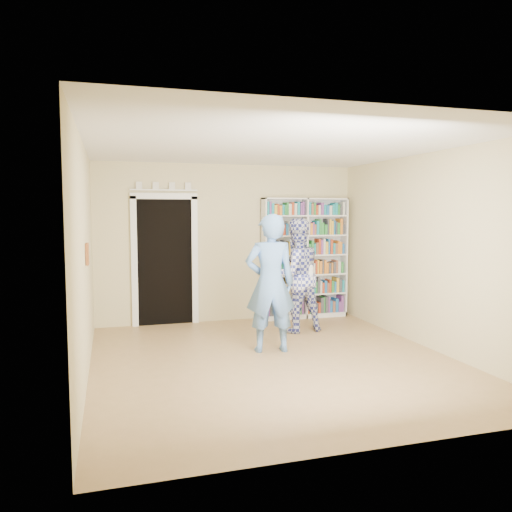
% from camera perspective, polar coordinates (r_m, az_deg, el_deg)
% --- Properties ---
extents(floor, '(5.00, 5.00, 0.00)m').
position_cam_1_polar(floor, '(6.50, 2.07, -11.84)').
color(floor, '#9C794B').
rests_on(floor, ground).
extents(ceiling, '(5.00, 5.00, 0.00)m').
position_cam_1_polar(ceiling, '(6.27, 2.15, 12.49)').
color(ceiling, white).
rests_on(ceiling, wall_back).
extents(wall_back, '(4.50, 0.00, 4.50)m').
position_cam_1_polar(wall_back, '(8.64, -3.14, 1.47)').
color(wall_back, beige).
rests_on(wall_back, floor).
extents(wall_left, '(0.00, 5.00, 5.00)m').
position_cam_1_polar(wall_left, '(5.93, -18.98, -0.42)').
color(wall_left, beige).
rests_on(wall_left, floor).
extents(wall_right, '(0.00, 5.00, 5.00)m').
position_cam_1_polar(wall_right, '(7.27, 19.18, 0.53)').
color(wall_right, beige).
rests_on(wall_right, floor).
extents(bookshelf, '(1.55, 0.29, 2.13)m').
position_cam_1_polar(bookshelf, '(8.92, 5.57, -0.19)').
color(bookshelf, white).
rests_on(bookshelf, floor).
extents(doorway, '(1.10, 0.08, 2.43)m').
position_cam_1_polar(doorway, '(8.45, -10.38, 0.16)').
color(doorway, black).
rests_on(doorway, floor).
extents(wall_art, '(0.03, 0.25, 0.25)m').
position_cam_1_polar(wall_art, '(6.12, -18.73, 0.22)').
color(wall_art, brown).
rests_on(wall_art, wall_left).
extents(man_blue, '(0.73, 0.53, 1.86)m').
position_cam_1_polar(man_blue, '(6.72, 1.64, -3.13)').
color(man_blue, '#5D8CCF').
rests_on(man_blue, floor).
extents(man_plaid, '(0.94, 0.78, 1.79)m').
position_cam_1_polar(man_plaid, '(7.89, 4.57, -2.21)').
color(man_plaid, navy).
rests_on(man_plaid, floor).
extents(paper_sheet, '(0.19, 0.05, 0.28)m').
position_cam_1_polar(paper_sheet, '(7.72, 5.78, -2.06)').
color(paper_sheet, white).
rests_on(paper_sheet, man_plaid).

